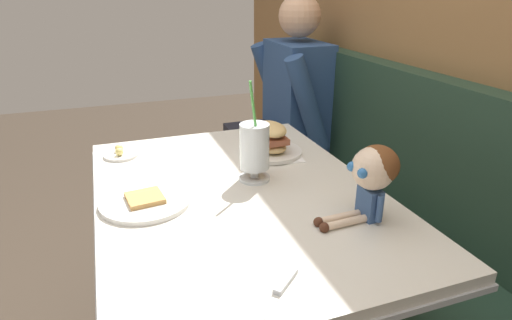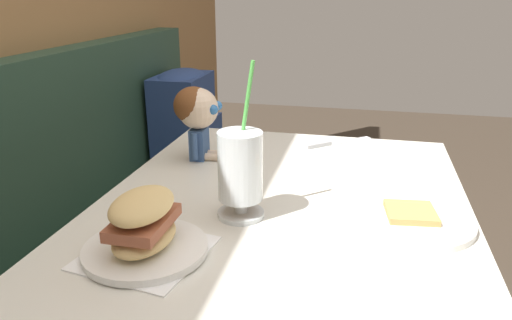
# 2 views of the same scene
# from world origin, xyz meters

# --- Properties ---
(wood_panel_wall) EXTENTS (4.40, 0.08, 2.40)m
(wood_panel_wall) POSITION_xyz_m (0.00, 1.05, 1.20)
(wood_panel_wall) COLOR olive
(wood_panel_wall) RESTS_ON ground
(booth_bench) EXTENTS (2.60, 0.48, 1.00)m
(booth_bench) POSITION_xyz_m (0.00, 0.81, 0.33)
(booth_bench) COLOR #233D2D
(booth_bench) RESTS_ON ground
(diner_table) EXTENTS (1.11, 0.81, 0.74)m
(diner_table) POSITION_xyz_m (0.00, 0.18, 0.54)
(diner_table) COLOR silver
(diner_table) RESTS_ON ground
(toast_plate) EXTENTS (0.25, 0.25, 0.03)m
(toast_plate) POSITION_xyz_m (-0.02, -0.08, 0.75)
(toast_plate) COLOR white
(toast_plate) RESTS_ON diner_table
(milkshake_glass) EXTENTS (0.10, 0.10, 0.32)m
(milkshake_glass) POSITION_xyz_m (-0.06, 0.25, 0.84)
(milkshake_glass) COLOR silver
(milkshake_glass) RESTS_ON diner_table
(sandwich_plate) EXTENTS (0.23, 0.23, 0.12)m
(sandwich_plate) POSITION_xyz_m (-0.24, 0.38, 0.79)
(sandwich_plate) COLOR white
(sandwich_plate) RESTS_ON diner_table
(butter_saucer) EXTENTS (0.12, 0.12, 0.04)m
(butter_saucer) POSITION_xyz_m (-0.40, -0.13, 0.75)
(butter_saucer) COLOR white
(butter_saucer) RESTS_ON diner_table
(butter_knife) EXTENTS (0.17, 0.19, 0.01)m
(butter_knife) POSITION_xyz_m (0.45, 0.12, 0.74)
(butter_knife) COLOR silver
(butter_knife) RESTS_ON diner_table
(seated_doll) EXTENTS (0.12, 0.22, 0.20)m
(seated_doll) POSITION_xyz_m (0.26, 0.45, 0.87)
(seated_doll) COLOR #385689
(seated_doll) RESTS_ON diner_table
(diner_patron) EXTENTS (0.55, 0.48, 0.81)m
(diner_patron) POSITION_xyz_m (-0.94, 0.76, 0.74)
(diner_patron) COLOR #2D4C7F
(diner_patron) RESTS_ON booth_bench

